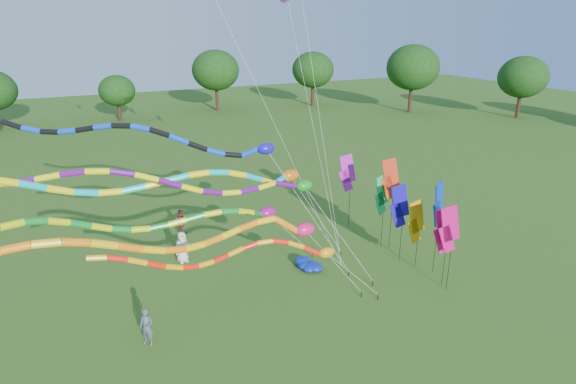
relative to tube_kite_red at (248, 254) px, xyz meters
name	(u,v)px	position (x,y,z in m)	size (l,w,h in m)	color
ground	(341,322)	(3.90, -1.21, -3.67)	(160.00, 160.00, 0.00)	#2B5817
tree_ring	(317,164)	(6.09, 5.18, 1.75)	(116.24, 121.19, 9.57)	#382314
tube_kite_red	(248,254)	(0.00, 0.00, 0.00)	(12.33, 1.08, 5.58)	black
tube_kite_orange	(209,237)	(-1.73, -0.51, 1.37)	(14.79, 1.95, 7.00)	black
tube_kite_purple	(198,184)	(-1.52, 1.40, 2.87)	(15.64, 1.74, 8.31)	black
tube_kite_blue	(171,140)	(-1.79, 4.55, 4.03)	(14.68, 5.14, 9.24)	black
tube_kite_cyan	(204,180)	(-0.94, 2.51, 2.62)	(15.69, 3.12, 8.41)	black
tube_kite_green	(189,218)	(-1.42, 3.75, 0.46)	(14.24, 2.44, 6.30)	black
banner_pole_blue_a	(399,206)	(9.60, 2.32, -0.31)	(1.14, 0.36, 4.62)	black
banner_pole_green	(382,195)	(9.82, 4.22, -0.32)	(1.15, 0.32, 4.61)	black
banner_pole_red	(390,179)	(10.19, 4.03, 0.63)	(1.13, 0.45, 5.57)	black
banner_pole_magenta_a	(444,231)	(10.02, -0.62, -0.63)	(1.15, 0.34, 4.30)	black
banner_pole_orange	(416,222)	(10.01, 1.39, -0.92)	(1.16, 0.10, 4.00)	black
banner_pole_magenta_b	(449,229)	(9.85, -1.12, -0.32)	(1.14, 0.39, 4.61)	black
banner_pole_blue_b	(438,204)	(10.54, 0.45, 0.32)	(1.09, 0.56, 5.26)	black
banner_pole_violet	(347,173)	(9.72, 7.75, 0.01)	(1.15, 0.35, 4.94)	black
blue_nylon_heap	(310,264)	(5.03, 3.86, -3.45)	(1.53, 1.53, 0.51)	#0C24A5
person_a	(182,247)	(-1.05, 7.51, -2.76)	(0.88, 0.58, 1.81)	silver
person_b	(147,327)	(-4.19, 0.92, -2.83)	(0.61, 0.40, 1.68)	#445060
person_c	(181,222)	(-0.21, 11.38, -2.87)	(0.78, 0.61, 1.60)	brown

